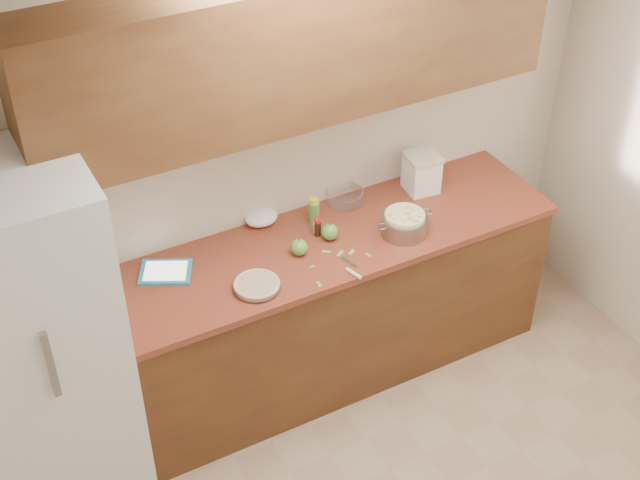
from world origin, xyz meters
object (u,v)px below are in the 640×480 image
pie (257,285)px  colander (404,224)px  tablet (166,272)px  flour_canister (422,172)px

pie → colander: (0.86, 0.04, 0.04)m
tablet → flour_canister: bearing=28.1°
pie → tablet: size_ratio=0.75×
flour_canister → tablet: bearing=-179.2°
pie → flour_canister: bearing=16.2°
flour_canister → tablet: size_ratio=0.72×
colander → flour_canister: bearing=44.8°
flour_canister → tablet: (-1.51, -0.02, -0.10)m
tablet → colander: bearing=14.4°
flour_canister → pie: bearing=-163.8°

